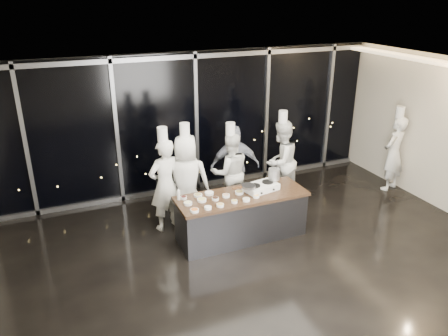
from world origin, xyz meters
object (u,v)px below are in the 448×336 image
object	(u,v)px
demo_counter	(241,216)
stock_pot	(274,174)
chef_far_left	(165,184)
chef_center	(230,172)
guest	(235,167)
stove	(261,187)
chef_left	(186,180)
chef_right	(281,161)
frying_pan	(248,186)
chef_side	(394,153)

from	to	relation	value
demo_counter	stock_pot	distance (m)	1.02
chef_far_left	chef_center	size ratio (longest dim) A/B	1.08
demo_counter	guest	distance (m)	1.43
chef_center	stove	bearing A→B (deg)	106.39
chef_left	chef_right	bearing A→B (deg)	-151.53
demo_counter	frying_pan	size ratio (longest dim) A/B	5.15
frying_pan	guest	xyz separation A→B (m)	(0.32, 1.31, -0.15)
guest	chef_side	size ratio (longest dim) A/B	0.91
stock_pot	chef_side	size ratio (longest dim) A/B	0.11
chef_far_left	chef_left	size ratio (longest dim) A/B	0.99
chef_left	guest	bearing A→B (deg)	-141.91
stock_pot	stove	bearing A→B (deg)	-166.72
guest	chef_right	size ratio (longest dim) A/B	0.89
stove	frying_pan	size ratio (longest dim) A/B	1.44
guest	chef_side	xyz separation A→B (m)	(3.76, -0.63, -0.00)
demo_counter	frying_pan	distance (m)	0.62
chef_right	chef_side	xyz separation A→B (m)	(2.70, -0.53, -0.01)
chef_right	chef_side	size ratio (longest dim) A/B	1.02
chef_left	chef_side	xyz separation A→B (m)	(4.96, -0.29, -0.04)
demo_counter	chef_far_left	xyz separation A→B (m)	(-1.21, 0.90, 0.49)
frying_pan	chef_right	size ratio (longest dim) A/B	0.23
stock_pot	chef_left	distance (m)	1.73
demo_counter	chef_center	world-z (taller)	chef_center
frying_pan	chef_left	world-z (taller)	chef_left
frying_pan	chef_right	bearing A→B (deg)	30.23
chef_center	chef_right	size ratio (longest dim) A/B	0.94
stove	stock_pot	xyz separation A→B (m)	(0.31, 0.07, 0.18)
stove	chef_far_left	xyz separation A→B (m)	(-1.63, 0.86, -0.02)
demo_counter	chef_side	bearing A→B (deg)	8.88
guest	chef_right	xyz separation A→B (m)	(1.06, -0.10, 0.01)
chef_center	guest	xyz separation A→B (m)	(0.17, 0.13, 0.04)
stock_pot	chef_center	size ratio (longest dim) A/B	0.11
stock_pot	chef_center	distance (m)	1.17
stock_pot	guest	bearing A→B (deg)	104.38
stove	chef_left	bearing A→B (deg)	131.72
stove	chef_left	size ratio (longest dim) A/B	0.33
chef_left	chef_side	world-z (taller)	chef_left
demo_counter	chef_far_left	size ratio (longest dim) A/B	1.18
demo_counter	frying_pan	world-z (taller)	frying_pan
demo_counter	chef_right	size ratio (longest dim) A/B	1.19
stock_pot	chef_far_left	bearing A→B (deg)	158.07
chef_center	guest	bearing A→B (deg)	-134.37
stock_pot	chef_right	xyz separation A→B (m)	(0.76, 1.07, -0.22)
demo_counter	chef_left	xyz separation A→B (m)	(-0.76, 0.95, 0.49)
stove	chef_side	size ratio (longest dim) A/B	0.34
chef_left	guest	size ratio (longest dim) A/B	1.15
chef_side	stove	bearing A→B (deg)	-11.34
stock_pot	chef_right	world-z (taller)	chef_right
frying_pan	stock_pot	xyz separation A→B (m)	(0.62, 0.15, 0.09)
guest	stove	bearing A→B (deg)	103.62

